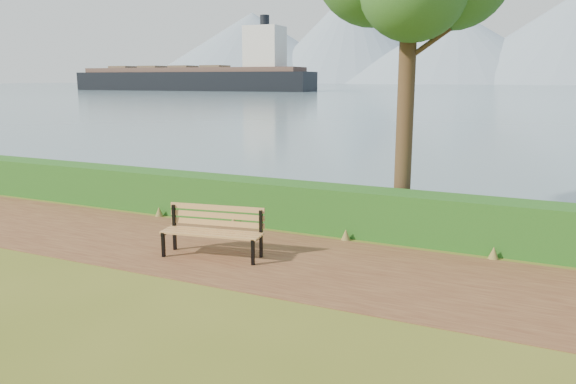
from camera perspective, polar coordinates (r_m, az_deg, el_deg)
The scene contains 7 objects.
ground at distance 10.64m, azimuth -6.11°, elevation -6.67°, with size 140.00×140.00×0.00m, color #4E5A19.
path at distance 10.88m, azimuth -5.28°, elevation -6.21°, with size 40.00×3.40×0.01m, color #4F2A1B.
hedge at distance 12.71m, azimuth -0.05°, elevation -1.26°, with size 32.00×0.85×1.00m, color #164D16.
water at distance 268.67m, azimuth 24.58°, elevation 9.73°, with size 700.00×510.00×0.00m, color #44596E.
mountains at distance 415.62m, azimuth 24.04°, elevation 13.85°, with size 585.00×190.00×70.00m.
bench at distance 10.63m, azimuth -7.55°, elevation -3.63°, with size 1.97×0.87×0.95m.
cargo_ship at distance 159.85m, azimuth -9.03°, elevation 11.27°, with size 70.93×15.38×21.37m.
Camera 1 is at (5.32, -8.60, 3.30)m, focal length 35.00 mm.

